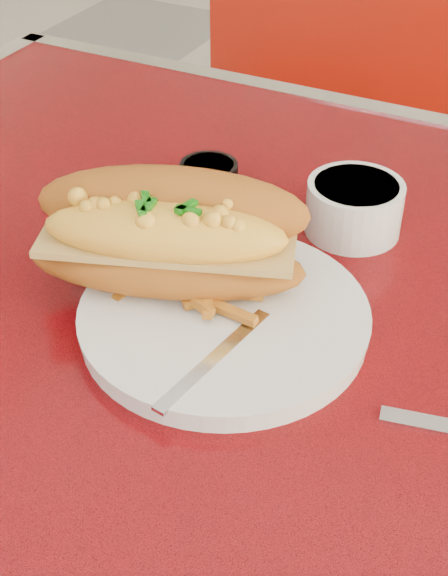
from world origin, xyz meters
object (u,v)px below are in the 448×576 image
at_px(diner_table, 300,435).
at_px(mac_hoagie, 168,234).
at_px(dinner_plate, 224,318).
at_px(gravy_ramekin, 354,206).
at_px(fork, 229,346).
at_px(sauce_cup_left, 209,176).

height_order(diner_table, mac_hoagie, mac_hoagie).
relative_size(dinner_plate, gravy_ramekin, 3.07).
distance_m(fork, gravy_ramekin, 0.22).
xyz_separation_m(mac_hoagie, gravy_ramekin, (0.11, 0.16, -0.03)).
bearing_deg(fork, sauce_cup_left, 40.32).
bearing_deg(mac_hoagie, fork, -53.26).
relative_size(mac_hoagie, fork, 1.55).
bearing_deg(dinner_plate, gravy_ramekin, 76.11).
relative_size(gravy_ramekin, sauce_cup_left, 1.56).
relative_size(diner_table, fork, 7.46).
distance_m(mac_hoagie, sauce_cup_left, 0.18).
height_order(fork, gravy_ramekin, gravy_ramekin).
bearing_deg(diner_table, fork, -108.55).
bearing_deg(diner_table, dinner_plate, -133.50).
height_order(dinner_plate, gravy_ramekin, gravy_ramekin).
bearing_deg(gravy_ramekin, mac_hoagie, -123.33).
height_order(mac_hoagie, sauce_cup_left, mac_hoagie).
height_order(fork, sauce_cup_left, sauce_cup_left).
distance_m(diner_table, mac_hoagie, 0.25).
relative_size(fork, sauce_cup_left, 2.59).
relative_size(fork, gravy_ramekin, 1.66).
bearing_deg(diner_table, gravy_ramekin, 94.08).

